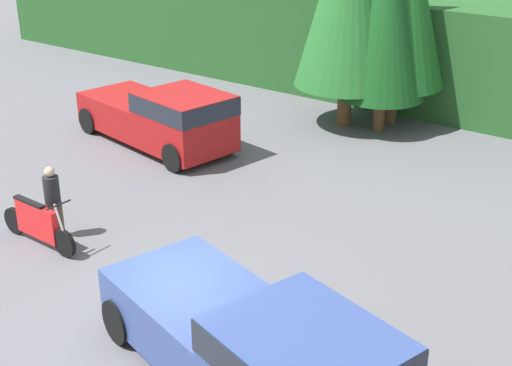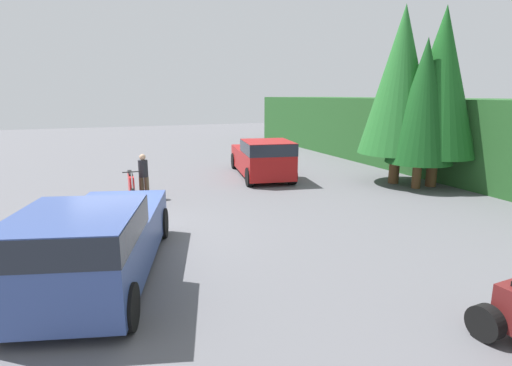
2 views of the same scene
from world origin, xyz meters
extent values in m
plane|color=#5B5B60|center=(0.00, 0.00, 0.00)|extent=(80.00, 80.00, 0.00)
cube|color=#235123|center=(0.00, 16.00, 1.77)|extent=(44.00, 6.00, 3.54)
cylinder|color=brown|center=(-3.21, 11.22, 0.65)|extent=(0.44, 0.44, 1.31)
cylinder|color=brown|center=(-2.14, 12.24, 0.64)|extent=(0.43, 0.43, 1.28)
cylinder|color=brown|center=(-2.09, 11.41, 0.53)|extent=(0.35, 0.35, 1.06)
cone|color=#144719|center=(-2.09, 11.41, 3.47)|extent=(2.59, 2.59, 4.82)
cube|color=maroon|center=(-5.40, 6.22, 1.01)|extent=(2.67, 2.38, 1.58)
cube|color=#1E232D|center=(-5.40, 6.22, 1.52)|extent=(2.70, 2.40, 0.50)
cube|color=maroon|center=(-7.98, 6.68, 0.70)|extent=(3.19, 2.47, 0.96)
cylinder|color=black|center=(-4.58, 7.01, 0.39)|extent=(0.82, 0.41, 0.79)
cylinder|color=black|center=(-4.89, 5.21, 0.39)|extent=(0.82, 0.41, 0.79)
cylinder|color=black|center=(-8.75, 7.74, 0.39)|extent=(0.82, 0.41, 0.79)
cylinder|color=black|center=(-9.06, 5.94, 0.39)|extent=(0.82, 0.41, 0.79)
cube|color=#1E232D|center=(3.21, -0.99, 1.52)|extent=(2.88, 2.60, 0.50)
cube|color=#334784|center=(0.63, -0.27, 0.70)|extent=(3.37, 2.72, 0.96)
cylinder|color=black|center=(-0.05, 0.87, 0.39)|extent=(0.83, 0.48, 0.79)
cylinder|color=black|center=(-0.54, -0.89, 0.39)|extent=(0.83, 0.48, 0.79)
cylinder|color=black|center=(-3.58, 0.44, 0.30)|extent=(0.61, 0.11, 0.61)
cylinder|color=black|center=(-5.30, 0.47, 0.30)|extent=(0.61, 0.11, 0.61)
cube|color=red|center=(-4.44, 0.45, 0.55)|extent=(1.25, 0.18, 0.74)
cylinder|color=#B7B7BC|center=(-3.63, 0.44, 0.74)|extent=(0.32, 0.06, 0.84)
cylinder|color=black|center=(-3.63, 0.44, 1.17)|extent=(0.05, 0.60, 0.04)
cube|color=black|center=(-4.65, 0.46, 0.95)|extent=(0.92, 0.16, 0.06)
cylinder|color=brown|center=(-4.40, 0.99, 0.41)|extent=(0.22, 0.22, 0.82)
cylinder|color=brown|center=(-4.47, 0.82, 0.41)|extent=(0.22, 0.22, 0.82)
cylinder|color=#232328|center=(-4.43, 0.90, 1.12)|extent=(0.44, 0.44, 0.61)
sphere|color=tan|center=(-4.43, 0.90, 1.54)|extent=(0.29, 0.29, 0.22)
camera|label=1|loc=(7.31, -7.61, 7.33)|focal=50.00mm
camera|label=2|loc=(10.31, -0.49, 3.74)|focal=28.00mm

